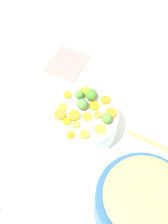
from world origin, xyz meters
The scene contains 24 objects.
tabletop centered at (0.00, 0.00, 0.01)m, with size 2.40×2.40×0.02m, color white.
serving_bowl_carrots centered at (-0.01, -0.02, 0.07)m, with size 0.23×0.23×0.10m, color white.
metal_pot centered at (0.19, 0.24, 0.08)m, with size 0.27×0.27×0.13m, color #264E7C.
stuffing_mound centered at (0.19, 0.24, 0.17)m, with size 0.23×0.23×0.04m, color tan.
carrot_slice_0 centered at (-0.05, -0.10, 0.12)m, with size 0.03×0.03×0.01m, color orange.
carrot_slice_1 centered at (0.08, -0.02, 0.12)m, with size 0.03×0.03×0.01m, color orange.
carrot_slice_2 centered at (0.00, -0.09, 0.12)m, with size 0.03×0.03×0.01m, color orange.
carrot_slice_3 centered at (-0.05, 0.00, 0.12)m, with size 0.03×0.03×0.01m, color orange.
carrot_slice_4 centered at (0.01, -0.05, 0.12)m, with size 0.04×0.04×0.01m, color orange.
carrot_slice_5 centered at (0.00, -0.01, 0.12)m, with size 0.03×0.03×0.01m, color orange.
carrot_slice_6 centered at (-0.04, 0.06, 0.12)m, with size 0.04×0.04×0.01m, color orange.
carrot_slice_7 centered at (0.03, -0.09, 0.12)m, with size 0.04×0.04×0.01m, color orange.
carrot_slice_8 centered at (-0.09, 0.03, 0.12)m, with size 0.03×0.03×0.01m, color orange.
carrot_slice_9 centered at (0.04, -0.06, 0.12)m, with size 0.03×0.03×0.01m, color orange.
carrot_slice_10 centered at (-0.02, 0.02, 0.12)m, with size 0.03×0.03×0.01m, color orange.
carrot_slice_11 centered at (0.04, -0.03, 0.12)m, with size 0.03×0.03×0.01m, color orange.
carrot_slice_12 centered at (0.03, 0.05, 0.12)m, with size 0.04×0.04×0.01m, color orange.
carrot_slice_13 centered at (0.06, 0.01, 0.12)m, with size 0.03×0.03×0.01m, color orange.
carrot_slice_14 centered at (-0.09, -0.05, 0.12)m, with size 0.04×0.04×0.01m, color orange.
brussels_sprout_0 centered at (-0.06, -0.06, 0.13)m, with size 0.03×0.03×0.03m, color #498034.
brussels_sprout_1 centered at (-0.01, 0.06, 0.14)m, with size 0.04×0.04×0.04m, color #518431.
brussels_sprout_2 centered at (-0.07, -0.02, 0.14)m, with size 0.04×0.04×0.04m, color #427E27.
brussels_sprout_3 centered at (-0.03, -0.03, 0.14)m, with size 0.04×0.04×0.04m, color #4D7D3D.
dish_towel centered at (-0.26, -0.21, 0.02)m, with size 0.16×0.14×0.01m, color #BB6B68.
Camera 1 is at (0.47, 0.19, 0.93)m, focal length 47.57 mm.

